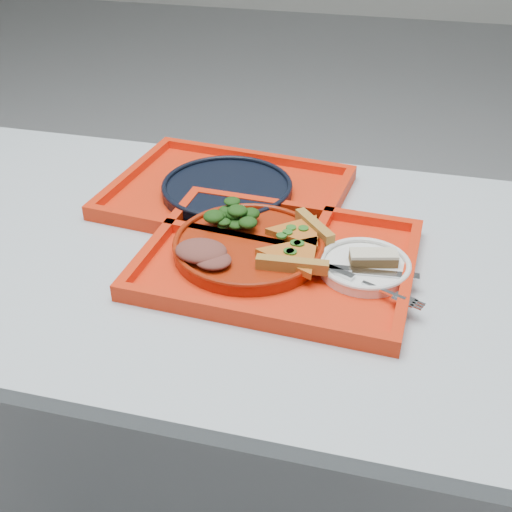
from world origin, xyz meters
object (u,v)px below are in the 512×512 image
tray_far (227,196)px  navy_plate (227,190)px  tray_main (278,262)px  dessert_bar (374,258)px  dinner_plate (249,248)px

tray_far → navy_plate: bearing=0.0°
tray_main → dessert_bar: 0.16m
tray_main → dinner_plate: bearing=172.7°
tray_main → dinner_plate: 0.06m
tray_main → navy_plate: size_ratio=1.73×
tray_main → dinner_plate: (-0.05, 0.01, 0.02)m
dessert_bar → dinner_plate: bearing=164.8°
tray_main → dessert_bar: dessert_bar is taller
navy_plate → tray_main: bearing=-53.9°
dinner_plate → dessert_bar: (0.21, -0.00, 0.02)m
tray_main → dinner_plate: size_ratio=1.73×
dinner_plate → tray_far: bearing=116.0°
tray_far → dessert_bar: 0.37m
dinner_plate → dessert_bar: size_ratio=3.15×
tray_far → dessert_bar: dessert_bar is taller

